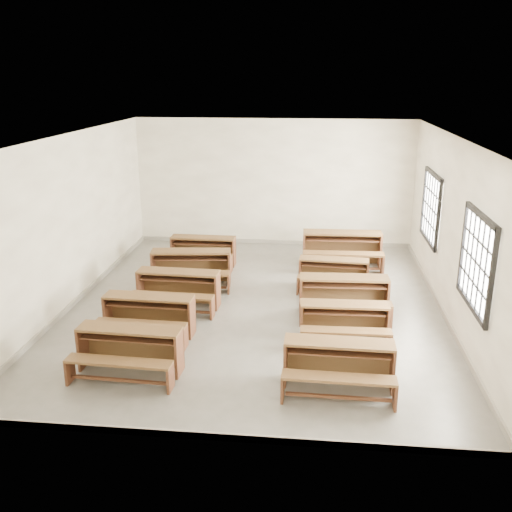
# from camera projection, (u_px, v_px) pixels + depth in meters

# --- Properties ---
(room) EXTENTS (8.50, 8.50, 3.20)m
(room) POSITION_uv_depth(u_px,v_px,m) (261.00, 196.00, 10.25)
(room) COLOR slate
(room) RESTS_ON ground
(desk_set_0) EXTENTS (1.57, 0.87, 0.69)m
(desk_set_0) POSITION_uv_depth(u_px,v_px,m) (129.00, 347.00, 8.38)
(desk_set_0) COLOR brown
(desk_set_0) RESTS_ON ground
(desk_set_1) EXTENTS (1.55, 0.85, 0.68)m
(desk_set_1) POSITION_uv_depth(u_px,v_px,m) (148.00, 313.00, 9.60)
(desk_set_1) COLOR brown
(desk_set_1) RESTS_ON ground
(desk_set_2) EXTENTS (1.58, 0.87, 0.70)m
(desk_set_2) POSITION_uv_depth(u_px,v_px,m) (178.00, 286.00, 10.76)
(desk_set_2) COLOR brown
(desk_set_2) RESTS_ON ground
(desk_set_3) EXTENTS (1.72, 1.03, 0.74)m
(desk_set_3) POSITION_uv_depth(u_px,v_px,m) (191.00, 265.00, 11.88)
(desk_set_3) COLOR brown
(desk_set_3) RESTS_ON ground
(desk_set_4) EXTENTS (1.49, 0.79, 0.67)m
(desk_set_4) POSITION_uv_depth(u_px,v_px,m) (203.00, 249.00, 13.13)
(desk_set_4) COLOR brown
(desk_set_4) RESTS_ON ground
(desk_set_5) EXTENTS (1.55, 0.83, 0.69)m
(desk_set_5) POSITION_uv_depth(u_px,v_px,m) (339.00, 362.00, 7.95)
(desk_set_5) COLOR brown
(desk_set_5) RESTS_ON ground
(desk_set_6) EXTENTS (1.46, 0.79, 0.65)m
(desk_set_6) POSITION_uv_depth(u_px,v_px,m) (344.00, 320.00, 9.37)
(desk_set_6) COLOR brown
(desk_set_6) RESTS_ON ground
(desk_set_7) EXTENTS (1.64, 0.90, 0.73)m
(desk_set_7) POSITION_uv_depth(u_px,v_px,m) (344.00, 293.00, 10.38)
(desk_set_7) COLOR brown
(desk_set_7) RESTS_ON ground
(desk_set_8) EXTENTS (1.46, 0.83, 0.63)m
(desk_set_8) POSITION_uv_depth(u_px,v_px,m) (333.00, 272.00, 11.68)
(desk_set_8) COLOR brown
(desk_set_8) RESTS_ON ground
(desk_set_9) EXTENTS (1.81, 0.97, 0.80)m
(desk_set_9) POSITION_uv_depth(u_px,v_px,m) (342.00, 246.00, 13.05)
(desk_set_9) COLOR brown
(desk_set_9) RESTS_ON ground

